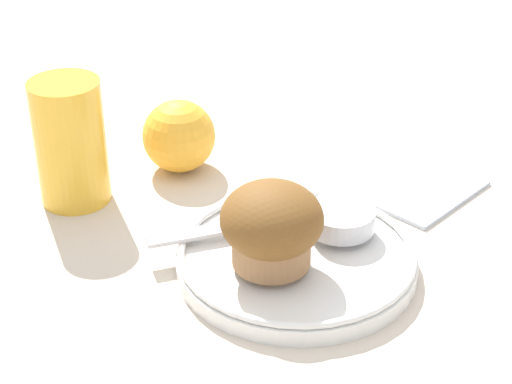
# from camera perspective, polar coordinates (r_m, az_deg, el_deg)

# --- Properties ---
(ground_plane) EXTENTS (3.00, 3.00, 0.00)m
(ground_plane) POSITION_cam_1_polar(r_m,az_deg,el_deg) (0.71, 1.44, -4.44)
(ground_plane) COLOR beige
(plate) EXTENTS (0.20, 0.20, 0.02)m
(plate) POSITION_cam_1_polar(r_m,az_deg,el_deg) (0.70, 2.80, -4.38)
(plate) COLOR white
(plate) RESTS_ON ground_plane
(muffin) EXTENTS (0.08, 0.08, 0.07)m
(muffin) POSITION_cam_1_polar(r_m,az_deg,el_deg) (0.65, 1.06, -2.27)
(muffin) COLOR #9E7047
(muffin) RESTS_ON plate
(cream_ramekin) EXTENTS (0.06, 0.06, 0.02)m
(cream_ramekin) POSITION_cam_1_polar(r_m,az_deg,el_deg) (0.71, 5.69, -1.72)
(cream_ramekin) COLOR silver
(cream_ramekin) RESTS_ON plate
(berry_pair) EXTENTS (0.03, 0.01, 0.01)m
(berry_pair) POSITION_cam_1_polar(r_m,az_deg,el_deg) (0.71, 0.98, -1.66)
(berry_pair) COLOR #4C194C
(berry_pair) RESTS_ON plate
(butter_knife) EXTENTS (0.15, 0.09, 0.00)m
(butter_knife) POSITION_cam_1_polar(r_m,az_deg,el_deg) (0.71, -0.80, -2.22)
(butter_knife) COLOR silver
(butter_knife) RESTS_ON plate
(orange_fruit) EXTENTS (0.07, 0.07, 0.07)m
(orange_fruit) POSITION_cam_1_polar(r_m,az_deg,el_deg) (0.83, -5.16, 3.74)
(orange_fruit) COLOR #F4A82D
(orange_fruit) RESTS_ON ground_plane
(juice_glass) EXTENTS (0.06, 0.06, 0.12)m
(juice_glass) POSITION_cam_1_polar(r_m,az_deg,el_deg) (0.78, -12.28, 3.25)
(juice_glass) COLOR gold
(juice_glass) RESTS_ON ground_plane
(folded_napkin) EXTENTS (0.11, 0.06, 0.01)m
(folded_napkin) POSITION_cam_1_polar(r_m,az_deg,el_deg) (0.81, 11.60, 0.03)
(folded_napkin) COLOR #B2BCCC
(folded_napkin) RESTS_ON ground_plane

